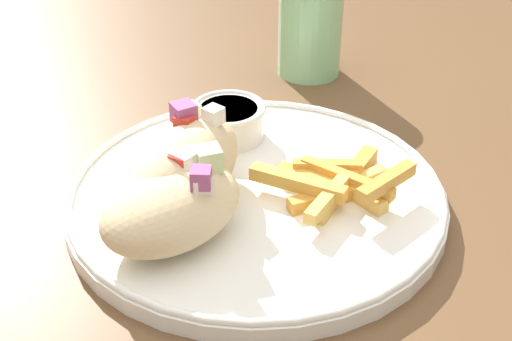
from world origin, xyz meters
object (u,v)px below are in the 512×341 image
at_px(pita_sandwich_near, 172,206).
at_px(water_glass, 310,29).
at_px(fries_pile, 337,184).
at_px(pita_sandwich_far, 187,167).
at_px(plate, 256,196).
at_px(sauce_ramekin, 229,119).

height_order(pita_sandwich_near, water_glass, water_glass).
height_order(pita_sandwich_near, fries_pile, pita_sandwich_near).
relative_size(pita_sandwich_near, pita_sandwich_far, 0.89).
height_order(plate, pita_sandwich_near, pita_sandwich_near).
xyz_separation_m(fries_pile, sauce_ramekin, (-0.03, 0.12, 0.01)).
bearing_deg(pita_sandwich_near, fries_pile, -20.46).
relative_size(pita_sandwich_far, fries_pile, 1.21).
xyz_separation_m(plate, water_glass, (0.18, 0.18, 0.04)).
bearing_deg(pita_sandwich_far, fries_pile, -61.70).
relative_size(plate, pita_sandwich_near, 2.43).
xyz_separation_m(plate, sauce_ramekin, (0.03, 0.09, 0.02)).
bearing_deg(water_glass, pita_sandwich_near, -143.25).
bearing_deg(sauce_ramekin, fries_pile, -78.19).
xyz_separation_m(pita_sandwich_near, water_glass, (0.27, 0.20, 0.01)).
height_order(pita_sandwich_far, fries_pile, pita_sandwich_far).
xyz_separation_m(pita_sandwich_near, pita_sandwich_far, (0.03, 0.03, 0.00)).
relative_size(plate, pita_sandwich_far, 2.17).
relative_size(plate, fries_pile, 2.63).
distance_m(plate, fries_pile, 0.07).
bearing_deg(plate, pita_sandwich_far, 163.19).
bearing_deg(water_glass, sauce_ramekin, -148.98).
relative_size(sauce_ramekin, water_glass, 0.59).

